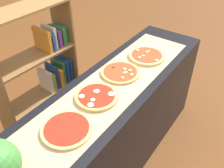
% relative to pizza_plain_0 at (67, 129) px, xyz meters
% --- Properties ---
extents(ground_plane, '(12.00, 12.00, 0.00)m').
position_rel_pizza_plain_0_xyz_m(ground_plane, '(0.51, 0.03, -0.92)').
color(ground_plane, brown).
extents(counter, '(2.20, 0.57, 0.91)m').
position_rel_pizza_plain_0_xyz_m(counter, '(0.51, 0.03, -0.47)').
color(counter, black).
rests_on(counter, ground_plane).
extents(parchment_paper, '(1.80, 0.43, 0.00)m').
position_rel_pizza_plain_0_xyz_m(parchment_paper, '(0.51, 0.03, -0.01)').
color(parchment_paper, tan).
rests_on(parchment_paper, counter).
extents(pizza_plain_0, '(0.31, 0.31, 0.02)m').
position_rel_pizza_plain_0_xyz_m(pizza_plain_0, '(0.00, 0.00, 0.00)').
color(pizza_plain_0, '#DBB26B').
rests_on(pizza_plain_0, parchment_paper).
extents(pizza_mozzarella_1, '(0.30, 0.30, 0.03)m').
position_rel_pizza_plain_0_xyz_m(pizza_mozzarella_1, '(0.34, 0.04, 0.00)').
color(pizza_mozzarella_1, tan).
rests_on(pizza_mozzarella_1, parchment_paper).
extents(pizza_mushroom_2, '(0.31, 0.31, 0.03)m').
position_rel_pizza_plain_0_xyz_m(pizza_mushroom_2, '(0.68, 0.06, 0.00)').
color(pizza_mushroom_2, tan).
rests_on(pizza_mushroom_2, parchment_paper).
extents(pizza_mushroom_3, '(0.31, 0.31, 0.03)m').
position_rel_pizza_plain_0_xyz_m(pizza_mushroom_3, '(1.01, 0.01, 0.00)').
color(pizza_mushroom_3, '#DBB26B').
rests_on(pizza_mushroom_3, parchment_paper).
extents(bookshelf, '(0.81, 0.32, 1.33)m').
position_rel_pizza_plain_0_xyz_m(bookshelf, '(0.58, 0.86, -0.30)').
color(bookshelf, brown).
rests_on(bookshelf, ground_plane).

